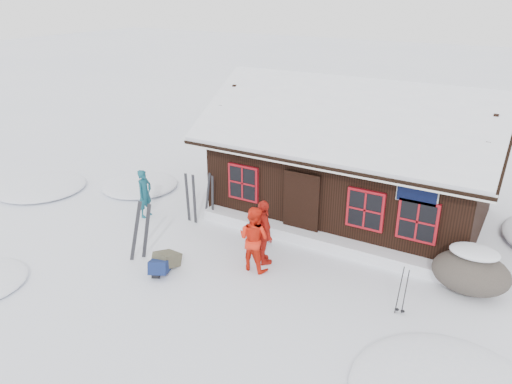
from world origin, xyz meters
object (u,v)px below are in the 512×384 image
ski_pair_left (141,231)px  backpack_blue (160,269)px  skier_crouched (256,229)px  backpack_olive (167,262)px  skier_orange_left (254,239)px  boulder (471,271)px  skier_orange_right (263,233)px  ski_poles (402,292)px  skier_teal (145,193)px

ski_pair_left → backpack_blue: (0.94, -0.41, -0.67)m
skier_crouched → backpack_olive: size_ratio=1.72×
skier_orange_left → backpack_blue: size_ratio=2.89×
boulder → ski_pair_left: (-7.97, -2.88, 0.29)m
skier_orange_left → backpack_blue: (-1.94, -1.52, -0.72)m
skier_orange_right → ski_poles: 3.87m
boulder → backpack_olive: 7.68m
skier_orange_left → backpack_olive: skier_orange_left is taller
backpack_blue → skier_crouched: bearing=34.6°
skier_teal → ski_pair_left: 2.80m
skier_orange_left → skier_crouched: (-0.56, 1.08, -0.33)m
boulder → backpack_olive: size_ratio=2.85×
skier_orange_right → backpack_blue: skier_orange_right is taller
skier_teal → skier_crouched: bearing=-92.8°
ski_pair_left → skier_crouched: bearing=15.2°
skier_orange_left → ski_pair_left: (-2.88, -1.11, -0.05)m
skier_orange_left → skier_crouched: size_ratio=1.59×
skier_teal → ski_poles: bearing=-100.3°
skier_orange_right → boulder: skier_orange_right is taller
skier_teal → backpack_blue: skier_teal is taller
ski_pair_left → backpack_olive: bearing=-31.2°
boulder → ski_pair_left: ski_pair_left is taller
boulder → ski_poles: 2.13m
skier_orange_left → skier_orange_right: (0.07, 0.38, 0.02)m
boulder → backpack_blue: (-7.03, -3.29, -0.38)m
ski_poles → backpack_olive: 6.02m
backpack_olive → ski_pair_left: bearing=-179.7°
ski_pair_left → backpack_olive: ski_pair_left is taller
boulder → skier_teal: bearing=-175.7°
ski_poles → backpack_blue: (-5.84, -1.52, -0.42)m
skier_crouched → ski_poles: size_ratio=0.90×
ski_poles → backpack_olive: (-5.90, -1.16, -0.41)m
boulder → ski_pair_left: 8.48m
skier_crouched → backpack_blue: bearing=-138.3°
skier_teal → ski_pair_left: size_ratio=0.91×
skier_teal → backpack_olive: size_ratio=2.44×
skier_crouched → boulder: bearing=-13.4°
ski_poles → backpack_olive: ski_poles is taller
skier_orange_right → boulder: 5.23m
skier_crouched → boulder: 5.70m
skier_teal → backpack_blue: (2.75, -2.55, -0.62)m
skier_crouched → backpack_blue: size_ratio=1.82×
skier_orange_left → skier_orange_right: size_ratio=0.98×
backpack_blue → skier_orange_right: bearing=16.0°
skier_orange_left → skier_crouched: skier_orange_left is taller
backpack_blue → backpack_olive: (-0.06, 0.37, 0.01)m
skier_orange_left → boulder: (5.09, 1.77, -0.34)m
ski_pair_left → backpack_blue: 1.23m
skier_orange_left → ski_poles: (3.90, 0.00, -0.30)m
ski_poles → skier_teal: bearing=173.2°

